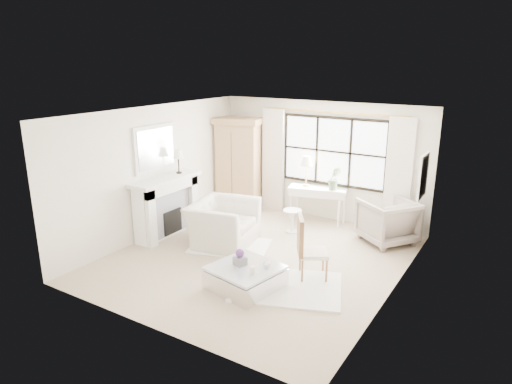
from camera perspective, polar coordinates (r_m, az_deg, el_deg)
floor at (r=8.65m, az=0.25°, el=-8.23°), size 5.50×5.50×0.00m
ceiling at (r=7.91m, az=0.27°, el=9.84°), size 5.50×5.50×0.00m
wall_back at (r=10.55m, az=8.13°, el=3.89°), size 5.00×0.00×5.00m
wall_front at (r=6.13m, az=-13.41°, el=-5.62°), size 5.00×0.00×5.00m
wall_left at (r=9.68m, az=-12.46°, el=2.54°), size 0.00×5.50×5.50m
wall_right at (r=7.25m, az=17.35°, el=-2.49°), size 0.00×5.50×5.50m
window_pane at (r=10.37m, az=9.66°, el=5.02°), size 2.40×0.02×1.50m
window_frame at (r=10.36m, az=9.64°, el=5.01°), size 2.50×0.04×1.50m
curtain_rod at (r=10.18m, az=9.76°, el=9.77°), size 3.30×0.04×0.04m
curtain_left at (r=11.01m, az=2.17°, el=3.96°), size 0.55×0.10×2.47m
curtain_right at (r=9.92m, az=17.40°, el=1.81°), size 0.55×0.10×2.47m
fireplace at (r=9.72m, az=-11.24°, el=-1.64°), size 0.58×1.66×1.26m
mirror_frame at (r=9.56m, az=-12.51°, el=5.38°), size 0.05×1.15×0.95m
mirror_glass at (r=9.54m, az=-12.38°, el=5.36°), size 0.02×1.00×0.80m
art_frame at (r=8.80m, az=20.16°, el=1.88°), size 0.04×0.62×0.82m
art_canvas at (r=8.80m, az=20.04°, el=1.90°), size 0.01×0.52×0.72m
mantel_lamp at (r=9.72m, az=-9.71°, el=4.59°), size 0.22×0.22×0.51m
armoire at (r=11.17m, az=-2.18°, el=3.64°), size 1.24×0.92×2.24m
console_table at (r=10.48m, az=7.64°, el=-1.54°), size 1.37×0.76×0.80m
console_lamp at (r=10.35m, az=6.34°, el=3.76°), size 0.28×0.28×0.69m
orchid_plant at (r=10.17m, az=9.79°, el=1.71°), size 0.36×0.33×0.53m
side_table at (r=9.77m, az=4.55°, el=-3.22°), size 0.40×0.40×0.51m
rug_left at (r=9.14m, az=-3.25°, el=-6.77°), size 1.76×1.48×0.03m
rug_right at (r=7.62m, az=3.89°, el=-11.74°), size 2.10×1.84×0.03m
club_armchair at (r=9.17m, az=-4.14°, el=-3.90°), size 1.37×1.50×0.86m
wingback_chair at (r=9.57m, az=16.08°, el=-3.50°), size 1.37×1.36×0.90m
french_chair at (r=7.85m, az=6.96°, el=-8.54°), size 0.66×0.66×1.08m
coffee_table at (r=7.52m, az=-1.32°, el=-10.66°), size 1.17×1.17×0.38m
planter_box at (r=7.48m, az=-2.01°, el=-8.59°), size 0.22×0.22×0.13m
planter_flowers at (r=7.42m, az=-2.02°, el=-7.64°), size 0.14×0.14×0.14m
pillar_candle at (r=7.18m, az=-0.43°, el=-9.73°), size 0.08×0.08×0.12m
coffee_vase at (r=7.38m, az=1.35°, el=-8.93°), size 0.16×0.16×0.13m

